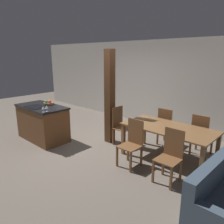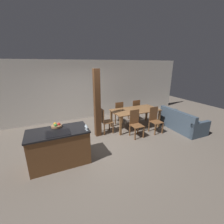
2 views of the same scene
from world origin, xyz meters
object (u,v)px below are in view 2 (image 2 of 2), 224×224
dining_chair_far_right (135,110)px  couch (182,123)px  wine_glass_near (87,127)px  dining_chair_near_left (136,123)px  dining_chair_far_left (118,112)px  dining_chair_head_end (105,121)px  timber_post (97,104)px  wine_glass_middle (86,125)px  kitchen_island (60,147)px  dining_chair_near_right (155,120)px  fruit_bowl (57,126)px  dining_table (135,112)px

dining_chair_far_right → couch: (1.15, -1.67, -0.22)m
wine_glass_near → dining_chair_near_left: bearing=22.1°
dining_chair_far_left → dining_chair_head_end: (-0.91, -0.70, 0.00)m
dining_chair_far_left → dining_chair_far_right: 0.87m
dining_chair_head_end → timber_post: 0.76m
wine_glass_middle → dining_chair_far_right: (2.86, 2.13, -0.55)m
kitchen_island → wine_glass_near: bearing=-25.4°
wine_glass_middle → dining_chair_near_left: size_ratio=0.15×
timber_post → dining_chair_head_end: bearing=13.9°
dining_chair_near_left → dining_chair_head_end: (-0.91, 0.70, 0.00)m
dining_chair_near_right → dining_chair_far_right: 1.41m
fruit_bowl → dining_table: (3.10, 0.97, -0.32)m
couch → dining_chair_far_left: bearing=51.7°
wine_glass_near → couch: wine_glass_near is taller
wine_glass_middle → fruit_bowl: bearing=145.5°
dining_table → dining_chair_far_left: dining_chair_far_left is taller
wine_glass_near → dining_chair_far_left: size_ratio=0.15×
kitchen_island → dining_chair_near_left: (2.67, 0.49, 0.03)m
wine_glass_middle → dining_table: wine_glass_middle is taller
wine_glass_near → kitchen_island: bearing=154.6°
dining_chair_head_end → timber_post: timber_post is taller
dining_chair_near_right → dining_chair_head_end: size_ratio=1.00×
dining_table → dining_chair_near_left: size_ratio=1.98×
wine_glass_near → dining_chair_head_end: size_ratio=0.15×
dining_chair_far_left → couch: size_ratio=0.56×
wine_glass_near → dining_table: wine_glass_near is taller
dining_chair_near_right → couch: dining_chair_near_right is taller
kitchen_island → dining_chair_head_end: dining_chair_head_end is taller
dining_chair_head_end → fruit_bowl: bearing=118.8°
kitchen_island → dining_chair_far_right: bearing=28.3°
wine_glass_middle → dining_chair_near_right: (2.86, 0.72, -0.55)m
dining_chair_near_left → dining_chair_far_left: size_ratio=1.00×
fruit_bowl → dining_table: bearing=17.3°
dining_table → timber_post: 1.74m
fruit_bowl → dining_table: fruit_bowl is taller
dining_chair_head_end → couch: (2.92, -0.97, -0.22)m
dining_chair_near_left → dining_chair_head_end: bearing=142.3°
dining_chair_head_end → wine_glass_middle: bearing=142.7°
dining_chair_near_right → fruit_bowl: bearing=-175.8°
kitchen_island → dining_chair_far_right: (3.53, 1.90, 0.03)m
dining_chair_near_right → dining_chair_near_left: bearing=180.0°
fruit_bowl → wine_glass_middle: 0.81m
wine_glass_near → dining_chair_near_right: 3.03m
kitchen_island → dining_chair_near_right: (3.53, 0.49, 0.03)m
dining_chair_head_end → timber_post: bearing=103.9°
kitchen_island → wine_glass_near: 0.94m
kitchen_island → dining_table: 3.33m
dining_chair_near_left → couch: (2.01, -0.26, -0.22)m
fruit_bowl → couch: 4.73m
wine_glass_middle → couch: (4.01, 0.46, -0.77)m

